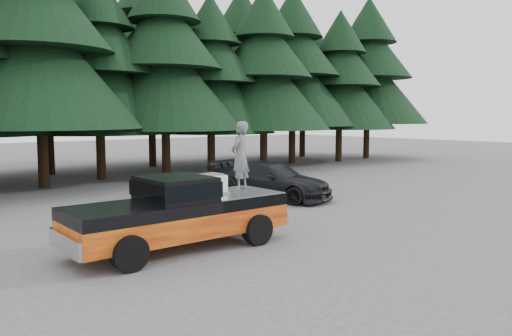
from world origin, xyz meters
TOP-DOWN VIEW (x-y plane):
  - ground at (0.00, 0.00)m, footprint 120.00×120.00m
  - pickup_truck at (-1.71, 0.51)m, footprint 6.00×2.04m
  - truck_cab at (-1.81, 0.51)m, footprint 1.66×1.90m
  - air_compressor at (-0.62, 0.64)m, footprint 0.77×0.65m
  - man_on_bed at (0.47, 0.73)m, footprint 0.86×0.73m
  - parked_car at (5.40, 5.05)m, footprint 3.66×5.76m
  - treeline at (0.42, 17.20)m, footprint 60.15×16.05m

SIDE VIEW (x-z plane):
  - ground at x=0.00m, z-range 0.00..0.00m
  - pickup_truck at x=-1.71m, z-range 0.00..1.33m
  - parked_car at x=5.40m, z-range 0.00..1.56m
  - air_compressor at x=-0.62m, z-range 1.33..1.83m
  - truck_cab at x=-1.81m, z-range 1.33..1.92m
  - man_on_bed at x=0.47m, z-range 1.33..3.32m
  - treeline at x=0.42m, z-range -1.03..16.47m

